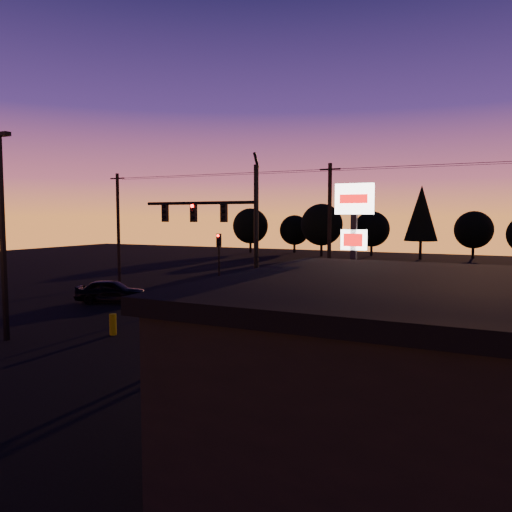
{
  "coord_description": "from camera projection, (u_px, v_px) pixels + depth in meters",
  "views": [
    {
      "loc": [
        12.16,
        -17.76,
        5.52
      ],
      "look_at": [
        1.0,
        5.0,
        3.5
      ],
      "focal_mm": 35.0,
      "sensor_mm": 36.0,
      "label": 1
    }
  ],
  "objects": [
    {
      "name": "ground",
      "position": [
        185.0,
        344.0,
        21.68
      ],
      "size": [
        120.0,
        120.0,
        0.0
      ],
      "primitive_type": "plane",
      "color": "black",
      "rests_on": "ground"
    },
    {
      "name": "lane_arrow",
      "position": [
        214.0,
        336.0,
        22.95
      ],
      "size": [
        1.2,
        3.1,
        0.01
      ],
      "color": "beige",
      "rests_on": "ground"
    },
    {
      "name": "traffic_signal_mast",
      "position": [
        227.0,
        228.0,
        24.9
      ],
      "size": [
        6.79,
        0.52,
        8.58
      ],
      "color": "black",
      "rests_on": "ground"
    },
    {
      "name": "secondary_signal",
      "position": [
        219.0,
        255.0,
        33.92
      ],
      "size": [
        0.3,
        0.31,
        4.35
      ],
      "color": "black",
      "rests_on": "ground"
    },
    {
      "name": "parking_lot_light",
      "position": [
        2.0,
        222.0,
        21.86
      ],
      "size": [
        1.25,
        0.3,
        9.14
      ],
      "color": "black",
      "rests_on": "ground"
    },
    {
      "name": "pylon_sign",
      "position": [
        354.0,
        232.0,
        19.55
      ],
      "size": [
        1.5,
        0.28,
        6.8
      ],
      "color": "black",
      "rests_on": "ground"
    },
    {
      "name": "utility_pole_0",
      "position": [
        118.0,
        228.0,
        40.86
      ],
      "size": [
        1.4,
        0.26,
        9.0
      ],
      "color": "black",
      "rests_on": "ground"
    },
    {
      "name": "utility_pole_1",
      "position": [
        329.0,
        230.0,
        32.96
      ],
      "size": [
        1.4,
        0.26,
        9.0
      ],
      "color": "black",
      "rests_on": "ground"
    },
    {
      "name": "power_wires",
      "position": [
        330.0,
        170.0,
        32.65
      ],
      "size": [
        36.0,
        1.22,
        0.07
      ],
      "color": "black",
      "rests_on": "ground"
    },
    {
      "name": "bollard",
      "position": [
        113.0,
        324.0,
        23.22
      ],
      "size": [
        0.33,
        0.33,
        0.99
      ],
      "primitive_type": "cylinder",
      "color": "#A6A204",
      "rests_on": "ground"
    },
    {
      "name": "tree_0",
      "position": [
        250.0,
        226.0,
        75.76
      ],
      "size": [
        5.36,
        5.36,
        6.74
      ],
      "color": "black",
      "rests_on": "ground"
    },
    {
      "name": "tree_1",
      "position": [
        295.0,
        230.0,
        75.86
      ],
      "size": [
        4.54,
        4.54,
        5.71
      ],
      "color": "black",
      "rests_on": "ground"
    },
    {
      "name": "tree_2",
      "position": [
        322.0,
        225.0,
        68.68
      ],
      "size": [
        5.77,
        5.78,
        7.26
      ],
      "color": "black",
      "rests_on": "ground"
    },
    {
      "name": "tree_3",
      "position": [
        372.0,
        229.0,
        69.68
      ],
      "size": [
        4.95,
        4.95,
        6.22
      ],
      "color": "black",
      "rests_on": "ground"
    },
    {
      "name": "tree_4",
      "position": [
        421.0,
        213.0,
        63.75
      ],
      "size": [
        4.18,
        4.18,
        9.5
      ],
      "color": "black",
      "rests_on": "ground"
    },
    {
      "name": "tree_5",
      "position": [
        474.0,
        230.0,
        65.76
      ],
      "size": [
        4.95,
        4.95,
        6.22
      ],
      "color": "black",
      "rests_on": "ground"
    },
    {
      "name": "car_left",
      "position": [
        111.0,
        291.0,
        31.95
      ],
      "size": [
        4.74,
        3.46,
        1.5
      ],
      "primitive_type": "imported",
      "rotation": [
        0.0,
        0.0,
        2.01
      ],
      "color": "black",
      "rests_on": "ground"
    },
    {
      "name": "car_mid",
      "position": [
        248.0,
        301.0,
        28.46
      ],
      "size": [
        4.49,
        2.13,
        1.42
      ],
      "primitive_type": "imported",
      "rotation": [
        0.0,
        0.0,
        1.72
      ],
      "color": "black",
      "rests_on": "ground"
    },
    {
      "name": "car_right",
      "position": [
        400.0,
        303.0,
        27.62
      ],
      "size": [
        5.35,
        3.72,
        1.44
      ],
      "primitive_type": "imported",
      "rotation": [
        0.0,
        0.0,
        -1.19
      ],
      "color": "black",
      "rests_on": "ground"
    },
    {
      "name": "suv_parked",
      "position": [
        380.0,
        362.0,
        16.36
      ],
      "size": [
        2.53,
        5.35,
        1.48
      ],
      "primitive_type": "imported",
      "rotation": [
        0.0,
        0.0,
        -0.02
      ],
      "color": "black",
      "rests_on": "ground"
    }
  ]
}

